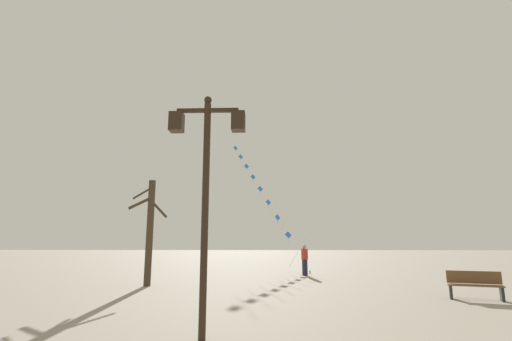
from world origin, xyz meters
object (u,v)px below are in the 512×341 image
Objects in this scene: twin_lantern_lamp_post at (206,165)px; kite_train at (260,189)px; park_bench at (475,285)px; bare_tree at (150,228)px; kite_flyer at (305,259)px.

kite_train reaches higher than twin_lantern_lamp_post.
bare_tree is at bearing -175.67° from park_bench.
kite_train is 8.23× the size of kite_flyer.
kite_train is at bearing 133.13° from park_bench.
park_bench is at bearing -170.77° from kite_flyer.
bare_tree is 12.53m from park_bench.
twin_lantern_lamp_post is 2.82× the size of kite_flyer.
bare_tree reaches higher than kite_flyer.
bare_tree is (-7.21, -5.56, 1.52)m from kite_flyer.
kite_train is 3.10× the size of bare_tree.
kite_train is at bearing 88.78° from twin_lantern_lamp_post.
kite_flyer reaches higher than park_bench.
kite_train is 8.51× the size of park_bench.
bare_tree is 2.75× the size of park_bench.
park_bench is at bearing -67.54° from kite_train.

